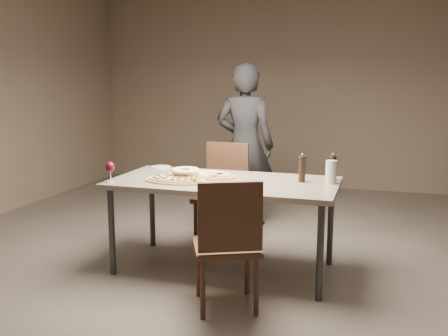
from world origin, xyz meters
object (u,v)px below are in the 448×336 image
(dining_table, at_px, (224,187))
(ham_pizza, at_px, (202,174))
(chair_near, at_px, (228,238))
(carafe, at_px, (331,172))
(diner, at_px, (245,145))
(zucchini_pizza, at_px, (176,180))
(bread_basket, at_px, (185,172))
(chair_far, at_px, (224,187))
(pepper_mill_left, at_px, (333,168))

(dining_table, relative_size, ham_pizza, 3.05)
(dining_table, height_order, chair_near, chair_near)
(carafe, height_order, diner, diner)
(zucchini_pizza, bearing_deg, ham_pizza, 74.56)
(dining_table, height_order, diner, diner)
(zucchini_pizza, bearing_deg, bread_basket, 90.61)
(carafe, xyz_separation_m, chair_far, (-1.06, 0.61, -0.31))
(ham_pizza, xyz_separation_m, pepper_mill_left, (1.06, 0.15, 0.09))
(bread_basket, bearing_deg, diner, 84.19)
(chair_far, bearing_deg, zucchini_pizza, 85.49)
(zucchini_pizza, height_order, pepper_mill_left, pepper_mill_left)
(bread_basket, height_order, chair_near, chair_near)
(chair_near, xyz_separation_m, chair_far, (-0.49, 1.46, 0.02))
(carafe, xyz_separation_m, chair_near, (-0.58, -0.85, -0.33))
(ham_pizza, height_order, chair_far, chair_far)
(carafe, distance_m, chair_near, 1.08)
(diner, bearing_deg, ham_pizza, 87.83)
(ham_pizza, bearing_deg, chair_far, 98.20)
(zucchini_pizza, height_order, diner, diner)
(carafe, bearing_deg, chair_near, -124.14)
(dining_table, bearing_deg, carafe, 8.89)
(bread_basket, relative_size, chair_far, 0.24)
(chair_far, bearing_deg, pepper_mill_left, 157.45)
(ham_pizza, relative_size, pepper_mill_left, 2.65)
(ham_pizza, bearing_deg, dining_table, -16.79)
(pepper_mill_left, bearing_deg, bread_basket, -167.07)
(zucchini_pizza, distance_m, pepper_mill_left, 1.25)
(bread_basket, bearing_deg, carafe, 7.12)
(pepper_mill_left, bearing_deg, chair_near, -120.69)
(diner, bearing_deg, zucchini_pizza, 83.98)
(ham_pizza, xyz_separation_m, chair_far, (-0.01, 0.64, -0.24))
(ham_pizza, xyz_separation_m, diner, (0.04, 1.24, 0.09))
(carafe, bearing_deg, diner, 129.90)
(dining_table, distance_m, carafe, 0.85)
(zucchini_pizza, distance_m, chair_far, 0.95)
(chair_far, bearing_deg, dining_table, 109.74)
(ham_pizza, height_order, diner, diner)
(zucchini_pizza, xyz_separation_m, chair_far, (0.11, 0.92, -0.24))
(bread_basket, bearing_deg, chair_far, 83.14)
(pepper_mill_left, xyz_separation_m, chair_far, (-1.06, 0.49, -0.33))
(zucchini_pizza, bearing_deg, pepper_mill_left, 26.41)
(pepper_mill_left, bearing_deg, chair_far, 155.30)
(ham_pizza, distance_m, carafe, 1.06)
(pepper_mill_left, distance_m, carafe, 0.12)
(zucchini_pizza, relative_size, diner, 0.30)
(zucchini_pizza, relative_size, chair_near, 0.56)
(ham_pizza, height_order, carafe, carafe)
(bread_basket, relative_size, chair_near, 0.25)
(carafe, bearing_deg, zucchini_pizza, -165.32)
(bread_basket, bearing_deg, zucchini_pizza, -95.73)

